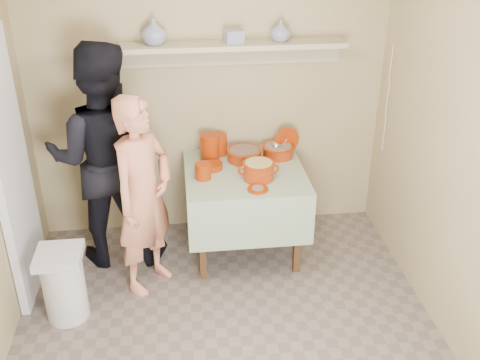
{
  "coord_description": "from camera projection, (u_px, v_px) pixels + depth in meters",
  "views": [
    {
      "loc": [
        -0.27,
        -2.78,
        2.8
      ],
      "look_at": [
        0.15,
        0.75,
        0.95
      ],
      "focal_mm": 42.0,
      "sensor_mm": 36.0,
      "label": 1
    }
  ],
  "objects": [
    {
      "name": "ground",
      "position": [
        231.0,
        358.0,
        3.77
      ],
      "size": [
        3.5,
        3.5,
        0.0
      ],
      "primitive_type": "plane",
      "color": "#6B5D54",
      "rests_on": "ground"
    },
    {
      "name": "tile_panel",
      "position": [
        12.0,
        173.0,
        3.99
      ],
      "size": [
        0.06,
        0.7,
        2.0
      ],
      "primitive_type": "cube",
      "color": "silver",
      "rests_on": "ground"
    },
    {
      "name": "plate_stack_a",
      "position": [
        210.0,
        147.0,
        4.71
      ],
      "size": [
        0.16,
        0.16,
        0.22
      ],
      "primitive_type": "cylinder",
      "color": "#7F1E02",
      "rests_on": "serving_table"
    },
    {
      "name": "plate_stack_b",
      "position": [
        218.0,
        144.0,
        4.81
      ],
      "size": [
        0.15,
        0.15,
        0.18
      ],
      "primitive_type": "cylinder",
      "color": "#7F1E02",
      "rests_on": "serving_table"
    },
    {
      "name": "bowl_stack",
      "position": [
        203.0,
        171.0,
        4.41
      ],
      "size": [
        0.13,
        0.13,
        0.13
      ],
      "primitive_type": "cylinder",
      "color": "#7F1E02",
      "rests_on": "serving_table"
    },
    {
      "name": "empty_bowl",
      "position": [
        212.0,
        166.0,
        4.58
      ],
      "size": [
        0.17,
        0.17,
        0.05
      ],
      "primitive_type": "cylinder",
      "color": "#7F1E02",
      "rests_on": "serving_table"
    },
    {
      "name": "propped_lid",
      "position": [
        287.0,
        140.0,
        4.81
      ],
      "size": [
        0.23,
        0.09,
        0.23
      ],
      "primitive_type": "cylinder",
      "rotation": [
        1.51,
        0.0,
        0.29
      ],
      "color": "#7F1E02",
      "rests_on": "serving_table"
    },
    {
      "name": "vase_right",
      "position": [
        281.0,
        31.0,
        4.42
      ],
      "size": [
        0.21,
        0.21,
        0.17
      ],
      "primitive_type": "imported",
      "rotation": [
        0.0,
        0.0,
        -0.36
      ],
      "color": "navy",
      "rests_on": "wall_shelf"
    },
    {
      "name": "vase_left",
      "position": [
        154.0,
        31.0,
        4.32
      ],
      "size": [
        0.22,
        0.22,
        0.21
      ],
      "primitive_type": "imported",
      "rotation": [
        0.0,
        0.0,
        0.15
      ],
      "color": "navy",
      "rests_on": "wall_shelf"
    },
    {
      "name": "ceramic_box",
      "position": [
        234.0,
        37.0,
        4.39
      ],
      "size": [
        0.16,
        0.13,
        0.1
      ],
      "primitive_type": "cube",
      "rotation": [
        0.0,
        0.0,
        0.19
      ],
      "color": "navy",
      "rests_on": "wall_shelf"
    },
    {
      "name": "person_cook",
      "position": [
        144.0,
        197.0,
        4.14
      ],
      "size": [
        0.64,
        0.68,
        1.56
      ],
      "primitive_type": "imported",
      "rotation": [
        0.0,
        0.0,
        0.92
      ],
      "color": "#CE7959",
      "rests_on": "ground"
    },
    {
      "name": "person_helper",
      "position": [
        104.0,
        157.0,
        4.42
      ],
      "size": [
        0.92,
        0.73,
        1.84
      ],
      "primitive_type": "imported",
      "rotation": [
        0.0,
        0.0,
        -3.17
      ],
      "color": "black",
      "rests_on": "ground"
    },
    {
      "name": "room_shell",
      "position": [
        229.0,
        137.0,
        3.03
      ],
      "size": [
        3.04,
        3.54,
        2.62
      ],
      "color": "tan",
      "rests_on": "ground"
    },
    {
      "name": "serving_table",
      "position": [
        244.0,
        183.0,
        4.63
      ],
      "size": [
        0.97,
        0.97,
        0.76
      ],
      "color": "#4C2D16",
      "rests_on": "ground"
    },
    {
      "name": "cazuela_meat_a",
      "position": [
        244.0,
        154.0,
        4.71
      ],
      "size": [
        0.3,
        0.3,
        0.1
      ],
      "color": "#761A01",
      "rests_on": "serving_table"
    },
    {
      "name": "cazuela_meat_b",
      "position": [
        278.0,
        150.0,
        4.78
      ],
      "size": [
        0.28,
        0.28,
        0.1
      ],
      "color": "#761A01",
      "rests_on": "serving_table"
    },
    {
      "name": "ladle",
      "position": [
        276.0,
        146.0,
        4.74
      ],
      "size": [
        0.08,
        0.26,
        0.19
      ],
      "color": "silver",
      "rests_on": "cazuela_meat_b"
    },
    {
      "name": "cazuela_rice",
      "position": [
        259.0,
        169.0,
        4.4
      ],
      "size": [
        0.33,
        0.25,
        0.14
      ],
      "color": "#761A01",
      "rests_on": "serving_table"
    },
    {
      "name": "front_plate",
      "position": [
        258.0,
        189.0,
        4.26
      ],
      "size": [
        0.16,
        0.16,
        0.03
      ],
      "color": "#7F1E02",
      "rests_on": "serving_table"
    },
    {
      "name": "wall_shelf",
      "position": [
        233.0,
        48.0,
        4.47
      ],
      "size": [
        1.8,
        0.25,
        0.21
      ],
      "color": "tan",
      "rests_on": "room_shell"
    },
    {
      "name": "trash_bin",
      "position": [
        64.0,
        284.0,
        4.01
      ],
      "size": [
        0.32,
        0.32,
        0.56
      ],
      "color": "silver",
      "rests_on": "ground"
    },
    {
      "name": "electrical_cord",
      "position": [
        387.0,
        99.0,
        4.65
      ],
      "size": [
        0.01,
        0.05,
        0.9
      ],
      "color": "silver",
      "rests_on": "wall_shelf"
    }
  ]
}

